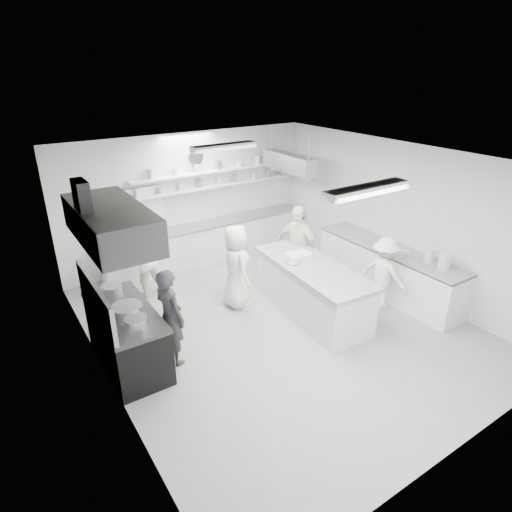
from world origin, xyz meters
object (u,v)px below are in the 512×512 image
back_counter (209,242)px  cook_back (143,259)px  stove (127,338)px  prep_island (312,290)px  cook_stove (170,317)px  right_counter (388,270)px

back_counter → cook_back: cook_back is taller
stove → back_counter: size_ratio=0.36×
prep_island → cook_stove: bearing=-177.4°
prep_island → stove: bearing=177.4°
back_counter → cook_stove: (-2.29, -3.12, 0.34)m
cook_stove → cook_back: (0.41, 2.36, -0.01)m
prep_island → cook_back: bearing=138.5°
right_counter → prep_island: size_ratio=1.31×
cook_stove → cook_back: bearing=-22.6°
stove → back_counter: (2.90, 2.80, 0.01)m
stove → cook_back: size_ratio=1.14×
cook_back → prep_island: bearing=132.3°
cook_stove → prep_island: bearing=-104.0°
stove → right_counter: (5.25, -0.60, 0.02)m
right_counter → cook_back: size_ratio=2.09×
right_counter → cook_stove: 4.66m
prep_island → cook_back: (-2.38, 2.42, 0.32)m
back_counter → cook_stove: bearing=-126.3°
right_counter → cook_stove: cook_stove is taller
back_counter → right_counter: 4.13m
stove → prep_island: 3.42m
right_counter → back_counter: bearing=124.7°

